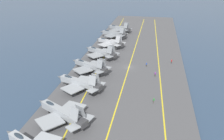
{
  "coord_description": "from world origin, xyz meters",
  "views": [
    {
      "loc": [
        -84.02,
        -9.15,
        36.2
      ],
      "look_at": [
        -9.47,
        4.9,
        2.9
      ],
      "focal_mm": 38.0,
      "sensor_mm": 36.0,
      "label": 1
    }
  ],
  "objects_px": {
    "parked_jet_fourth": "(89,66)",
    "crew_red_vest": "(172,61)",
    "parked_jet_third": "(79,82)",
    "crew_purple_vest": "(155,74)",
    "parked_jet_eighth": "(119,28)",
    "crew_green_vest": "(154,100)",
    "parked_jet_seventh": "(113,33)",
    "parked_jet_fifth": "(101,52)",
    "crew_blue_vest": "(146,64)",
    "parked_jet_second": "(61,112)",
    "parked_jet_sixth": "(110,42)"
  },
  "relations": [
    {
      "from": "parked_jet_fourth",
      "to": "crew_red_vest",
      "type": "xyz_separation_m",
      "value": [
        14.29,
        -30.03,
        -1.62
      ]
    },
    {
      "from": "parked_jet_third",
      "to": "crew_purple_vest",
      "type": "bearing_deg",
      "value": -59.14
    },
    {
      "from": "parked_jet_eighth",
      "to": "crew_green_vest",
      "type": "height_order",
      "value": "parked_jet_eighth"
    },
    {
      "from": "parked_jet_third",
      "to": "crew_purple_vest",
      "type": "xyz_separation_m",
      "value": [
        14.01,
        -23.44,
        -1.5
      ]
    },
    {
      "from": "parked_jet_third",
      "to": "crew_purple_vest",
      "type": "relative_size",
      "value": 9.3
    },
    {
      "from": "crew_green_vest",
      "to": "crew_purple_vest",
      "type": "bearing_deg",
      "value": -0.09
    },
    {
      "from": "parked_jet_seventh",
      "to": "crew_green_vest",
      "type": "distance_m",
      "value": 67.39
    },
    {
      "from": "parked_jet_eighth",
      "to": "crew_purple_vest",
      "type": "xyz_separation_m",
      "value": [
        -58.63,
        -22.43,
        -1.46
      ]
    },
    {
      "from": "parked_jet_third",
      "to": "parked_jet_seventh",
      "type": "bearing_deg",
      "value": -0.14
    },
    {
      "from": "parked_jet_fifth",
      "to": "crew_red_vest",
      "type": "bearing_deg",
      "value": -93.17
    },
    {
      "from": "crew_blue_vest",
      "to": "crew_purple_vest",
      "type": "distance_m",
      "value": 9.42
    },
    {
      "from": "parked_jet_second",
      "to": "parked_jet_fifth",
      "type": "distance_m",
      "value": 46.07
    },
    {
      "from": "parked_jet_second",
      "to": "parked_jet_eighth",
      "type": "xyz_separation_m",
      "value": [
        89.18,
        -0.23,
        0.11
      ]
    },
    {
      "from": "parked_jet_sixth",
      "to": "crew_blue_vest",
      "type": "distance_m",
      "value": 28.34
    },
    {
      "from": "crew_green_vest",
      "to": "crew_red_vest",
      "type": "xyz_separation_m",
      "value": [
        31.91,
        -6.25,
        0.01
      ]
    },
    {
      "from": "parked_jet_seventh",
      "to": "crew_green_vest",
      "type": "bearing_deg",
      "value": -159.8
    },
    {
      "from": "parked_jet_second",
      "to": "parked_jet_sixth",
      "type": "height_order",
      "value": "parked_jet_sixth"
    },
    {
      "from": "parked_jet_third",
      "to": "crew_blue_vest",
      "type": "xyz_separation_m",
      "value": [
        22.74,
        -19.9,
        -1.55
      ]
    },
    {
      "from": "parked_jet_eighth",
      "to": "crew_blue_vest",
      "type": "xyz_separation_m",
      "value": [
        -49.9,
        -18.9,
        -1.52
      ]
    },
    {
      "from": "crew_blue_vest",
      "to": "parked_jet_third",
      "type": "bearing_deg",
      "value": 138.8
    },
    {
      "from": "parked_jet_fifth",
      "to": "parked_jet_eighth",
      "type": "height_order",
      "value": "parked_jet_fifth"
    },
    {
      "from": "parked_jet_second",
      "to": "crew_green_vest",
      "type": "bearing_deg",
      "value": -61.05
    },
    {
      "from": "parked_jet_fifth",
      "to": "crew_blue_vest",
      "type": "distance_m",
      "value": 20.96
    },
    {
      "from": "parked_jet_seventh",
      "to": "crew_purple_vest",
      "type": "relative_size",
      "value": 8.72
    },
    {
      "from": "parked_jet_fourth",
      "to": "crew_green_vest",
      "type": "height_order",
      "value": "parked_jet_fourth"
    },
    {
      "from": "parked_jet_sixth",
      "to": "crew_green_vest",
      "type": "distance_m",
      "value": 52.9
    },
    {
      "from": "parked_jet_fifth",
      "to": "crew_purple_vest",
      "type": "xyz_separation_m",
      "value": [
        -15.52,
        -23.31,
        -1.42
      ]
    },
    {
      "from": "parked_jet_fourth",
      "to": "crew_green_vest",
      "type": "xyz_separation_m",
      "value": [
        -17.62,
        -23.79,
        -1.63
      ]
    },
    {
      "from": "parked_jet_eighth",
      "to": "crew_green_vest",
      "type": "xyz_separation_m",
      "value": [
        -76.66,
        -22.4,
        -1.52
      ]
    },
    {
      "from": "parked_jet_third",
      "to": "parked_jet_fifth",
      "type": "distance_m",
      "value": 29.52
    },
    {
      "from": "parked_jet_sixth",
      "to": "crew_blue_vest",
      "type": "xyz_separation_m",
      "value": [
        -21.21,
        -18.73,
        -1.62
      ]
    },
    {
      "from": "parked_jet_third",
      "to": "parked_jet_eighth",
      "type": "distance_m",
      "value": 72.65
    },
    {
      "from": "parked_jet_second",
      "to": "crew_blue_vest",
      "type": "distance_m",
      "value": 43.71
    },
    {
      "from": "crew_red_vest",
      "to": "crew_purple_vest",
      "type": "height_order",
      "value": "crew_purple_vest"
    },
    {
      "from": "crew_blue_vest",
      "to": "crew_purple_vest",
      "type": "relative_size",
      "value": 0.95
    },
    {
      "from": "parked_jet_third",
      "to": "parked_jet_eighth",
      "type": "relative_size",
      "value": 1.08
    },
    {
      "from": "parked_jet_sixth",
      "to": "parked_jet_eighth",
      "type": "distance_m",
      "value": 28.69
    },
    {
      "from": "crew_red_vest",
      "to": "crew_blue_vest",
      "type": "relative_size",
      "value": 1.01
    },
    {
      "from": "parked_jet_fourth",
      "to": "parked_jet_fifth",
      "type": "xyz_separation_m",
      "value": [
        15.92,
        -0.5,
        -0.15
      ]
    },
    {
      "from": "parked_jet_third",
      "to": "parked_jet_seventh",
      "type": "xyz_separation_m",
      "value": [
        59.2,
        -0.14,
        0.2
      ]
    },
    {
      "from": "parked_jet_fourth",
      "to": "parked_jet_sixth",
      "type": "relative_size",
      "value": 1.05
    },
    {
      "from": "parked_jet_third",
      "to": "crew_green_vest",
      "type": "bearing_deg",
      "value": -99.74
    },
    {
      "from": "parked_jet_sixth",
      "to": "parked_jet_seventh",
      "type": "height_order",
      "value": "parked_jet_sixth"
    },
    {
      "from": "parked_jet_third",
      "to": "parked_jet_fourth",
      "type": "bearing_deg",
      "value": 1.59
    },
    {
      "from": "parked_jet_fourth",
      "to": "crew_red_vest",
      "type": "height_order",
      "value": "parked_jet_fourth"
    },
    {
      "from": "parked_jet_seventh",
      "to": "crew_blue_vest",
      "type": "bearing_deg",
      "value": -151.54
    },
    {
      "from": "parked_jet_fifth",
      "to": "parked_jet_eighth",
      "type": "bearing_deg",
      "value": -1.17
    },
    {
      "from": "crew_blue_vest",
      "to": "crew_red_vest",
      "type": "bearing_deg",
      "value": -62.15
    },
    {
      "from": "parked_jet_sixth",
      "to": "crew_red_vest",
      "type": "height_order",
      "value": "parked_jet_sixth"
    },
    {
      "from": "parked_jet_fifth",
      "to": "crew_blue_vest",
      "type": "relative_size",
      "value": 9.49
    }
  ]
}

